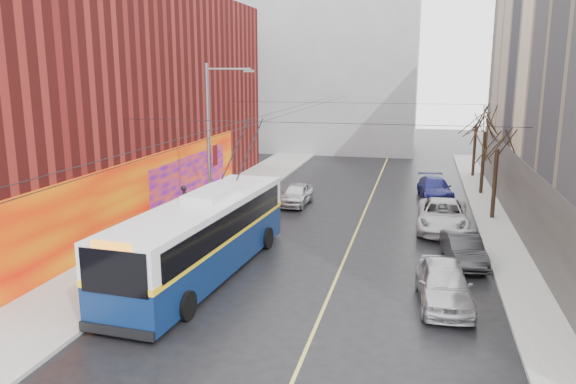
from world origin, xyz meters
name	(u,v)px	position (x,y,z in m)	size (l,w,h in m)	color
ground	(276,318)	(0.00, 0.00, 0.00)	(140.00, 140.00, 0.00)	black
sidewalk_left	(196,218)	(-8.00, 12.00, 0.07)	(4.00, 60.00, 0.15)	gray
sidewalk_right	(501,238)	(9.00, 12.00, 0.07)	(2.00, 60.00, 0.15)	gray
lane_line	(361,221)	(1.50, 14.00, 0.00)	(0.12, 50.00, 0.01)	#BFB74C
building_left	(87,97)	(-15.99, 13.99, 6.99)	(12.11, 36.00, 14.00)	#5A1412
building_far	(326,67)	(-6.00, 44.99, 9.02)	(20.50, 12.10, 18.00)	gray
streetlight_pole	(211,143)	(-6.14, 10.00, 4.85)	(2.65, 0.60, 9.00)	slate
catenary_wires	(297,112)	(-2.54, 14.77, 6.25)	(18.00, 60.00, 0.22)	black
tree_near	(498,136)	(9.00, 16.00, 4.98)	(3.20, 3.20, 6.40)	black
tree_mid	(486,121)	(9.00, 23.00, 5.25)	(3.20, 3.20, 6.68)	black
tree_far	(477,115)	(9.00, 30.00, 5.14)	(3.20, 3.20, 6.57)	black
puddle	(142,315)	(-4.75, -0.93, 0.00)	(2.14, 3.39, 0.01)	black
pigeons_flying	(274,110)	(-2.76, 10.27, 6.61)	(2.26, 3.90, 0.55)	slate
trolleybus	(203,236)	(-4.13, 3.51, 1.73)	(3.73, 13.25, 6.21)	#091D48
parked_car_a	(444,284)	(5.80, 2.66, 0.81)	(1.92, 4.76, 1.62)	#B6B6BB
parked_car_b	(463,249)	(6.82, 7.62, 0.69)	(1.45, 4.16, 1.37)	#28282A
parked_car_c	(443,216)	(6.07, 13.13, 0.81)	(2.70, 5.85, 1.62)	#B9B9BB
parked_car_d	(435,188)	(5.80, 21.12, 0.72)	(2.00, 4.93, 1.43)	navy
following_car	(296,194)	(-3.09, 17.10, 0.70)	(1.65, 4.11, 1.40)	silver
pedestrian_a	(185,201)	(-8.65, 11.96, 1.10)	(0.69, 0.45, 1.89)	black
pedestrian_b	(172,217)	(-8.02, 8.77, 1.00)	(0.83, 0.65, 1.71)	black
pedestrian_c	(187,215)	(-7.37, 9.21, 1.03)	(1.14, 0.66, 1.77)	black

